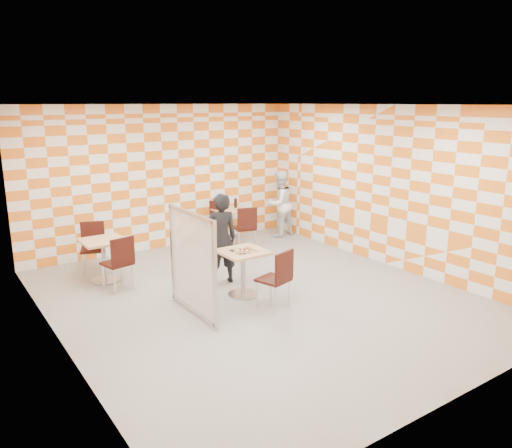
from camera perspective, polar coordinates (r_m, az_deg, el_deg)
The scene contains 15 objects.
room_shell at distance 8.09m, azimuth -1.96°, elevation 2.79°, with size 7.00×7.00×7.00m.
main_table at distance 7.98m, azimuth -1.49°, elevation -4.73°, with size 0.70×0.70×0.75m.
second_table at distance 11.04m, azimuth -2.83°, elevation 0.50°, with size 0.70×0.70×0.75m.
empty_table at distance 8.99m, azimuth -17.02°, elevation -3.20°, with size 0.70×0.70×0.75m.
chair_main_front at distance 7.44m, azimuth 2.57°, elevation -5.84°, with size 0.53×0.53×0.92m.
chair_second_front at distance 10.42m, azimuth -1.17°, elevation -0.08°, with size 0.52×0.53×0.92m.
chair_second_side at distance 10.94m, azimuth -4.94°, elevation 0.53°, with size 0.51×0.51×0.92m.
chair_empty_near at distance 8.46m, azimuth -15.30°, elevation -3.89°, with size 0.50×0.51×0.92m.
chair_empty_far at distance 9.55m, azimuth -18.13°, elevation -2.08°, with size 0.54×0.55×0.92m.
partition at distance 7.23m, azimuth -7.29°, elevation -4.47°, with size 0.08×1.38×1.55m.
man_dark at distance 8.49m, azimuth -4.05°, elevation -1.69°, with size 0.57×0.37×1.57m, color black.
man_white at distance 11.49m, azimuth 2.70°, elevation 2.32°, with size 0.74×0.58×1.52m, color white.
pizza_on_foil at distance 7.89m, azimuth -1.44°, elevation -2.98°, with size 0.40×0.40×0.04m.
sport_bottle at distance 11.00m, azimuth -3.78°, elevation 2.19°, with size 0.06×0.06×0.20m.
soda_bottle at distance 11.11m, azimuth -2.35°, elevation 2.40°, with size 0.07×0.07×0.23m.
Camera 1 is at (-4.26, -6.16, 3.04)m, focal length 35.00 mm.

